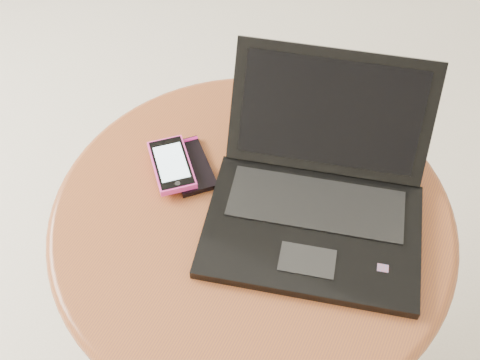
% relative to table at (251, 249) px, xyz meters
% --- Properties ---
extents(table, '(0.67, 0.67, 0.54)m').
position_rel_table_xyz_m(table, '(0.00, 0.00, 0.00)').
color(table, '#5E3012').
rests_on(table, ground).
extents(laptop, '(0.41, 0.42, 0.20)m').
position_rel_table_xyz_m(laptop, '(0.09, 0.05, 0.15)').
color(laptop, black).
rests_on(laptop, table).
extents(phone_black, '(0.13, 0.13, 0.01)m').
position_rel_table_xyz_m(phone_black, '(-0.14, 0.04, 0.12)').
color(phone_black, black).
rests_on(phone_black, table).
extents(phone_pink, '(0.12, 0.13, 0.01)m').
position_rel_table_xyz_m(phone_pink, '(-0.16, 0.02, 0.13)').
color(phone_pink, '#EF37A3').
rests_on(phone_pink, phone_black).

